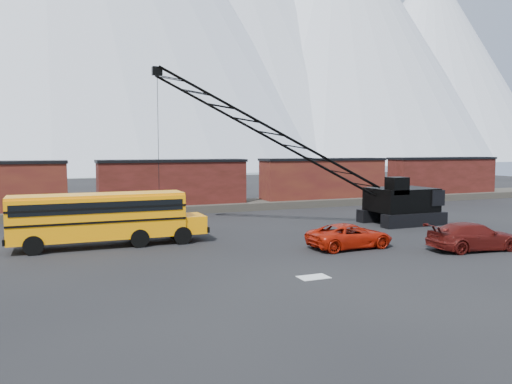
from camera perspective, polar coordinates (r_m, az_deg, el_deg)
ground at (r=26.57m, az=1.42°, el=-7.80°), size 160.00×160.00×0.00m
gravel_berm at (r=47.21m, az=-9.40°, el=-1.80°), size 120.00×5.00×0.70m
boxcar_mid at (r=46.99m, az=-9.45°, el=1.12°), size 13.70×3.10×4.17m
boxcar_east_near at (r=52.90m, az=7.70°, el=1.57°), size 13.70×3.10×4.17m
boxcar_east_far at (r=62.46m, az=20.53°, el=1.82°), size 13.70×3.10×4.17m
snow_patch at (r=23.30m, az=6.59°, el=-9.64°), size 1.40×0.90×0.02m
school_bus at (r=31.30m, az=-16.88°, el=-2.73°), size 11.65×2.65×3.19m
red_pickup at (r=30.16m, az=10.68°, el=-4.94°), size 5.28×2.56×1.45m
maroon_suv at (r=31.60m, az=23.60°, el=-4.68°), size 5.75×2.89×1.60m
crawler_crane at (r=37.37m, az=2.59°, el=6.25°), size 21.39×7.06×11.89m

